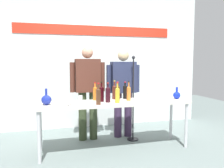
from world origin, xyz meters
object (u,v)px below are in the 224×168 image
wine_bottle_8 (129,93)px  wine_glass_left_2 (80,98)px  wine_glass_right_2 (160,92)px  display_table (115,106)px  wine_bottle_6 (117,94)px  wine_glass_left_0 (58,96)px  wine_glass_right_0 (165,94)px  decanter_blue_right (177,95)px  microphone_stand (133,112)px  wine_bottle_2 (114,91)px  wine_glass_right_3 (155,91)px  wine_bottle_0 (108,94)px  wine_bottle_1 (98,96)px  decanter_blue_left (46,100)px  wine_glass_right_1 (149,95)px  wine_glass_left_3 (66,100)px  wine_bottle_7 (102,93)px  wine_glass_left_1 (70,98)px  wine_bottle_3 (95,93)px  wine_bottle_5 (118,92)px  wine_bottle_4 (125,91)px  presenter_left (88,87)px  presenter_right (123,87)px

wine_bottle_8 → wine_glass_left_2: (-0.80, -0.18, -0.03)m
wine_glass_right_2 → display_table: bearing=-166.7°
wine_bottle_6 → wine_glass_left_0: bearing=163.0°
wine_bottle_8 → wine_glass_right_0: (0.55, -0.18, -0.02)m
decanter_blue_right → microphone_stand: (-0.64, 0.36, -0.33)m
wine_glass_right_0 → microphone_stand: microphone_stand is taller
wine_bottle_2 → wine_glass_right_3: wine_bottle_2 is taller
wine_bottle_0 → wine_bottle_1: (-0.18, -0.16, 0.00)m
decanter_blue_left → wine_glass_right_0: bearing=-3.8°
microphone_stand → decanter_blue_left: bearing=-166.3°
wine_glass_right_1 → wine_glass_right_2: wine_glass_right_1 is taller
display_table → wine_glass_left_3: 0.81m
wine_bottle_7 → wine_glass_right_2: size_ratio=2.31×
display_table → wine_glass_left_1: wine_glass_left_1 is taller
wine_bottle_2 → wine_bottle_3: size_ratio=1.06×
decanter_blue_right → wine_glass_left_0: 1.94m
wine_glass_left_2 → wine_glass_left_3: (-0.21, -0.09, 0.00)m
wine_bottle_6 → microphone_stand: (0.43, 0.46, -0.40)m
wine_bottle_7 → wine_bottle_3: bearing=115.2°
wine_glass_left_1 → wine_glass_left_2: bearing=2.6°
wine_bottle_3 → wine_glass_left_3: 0.66m
display_table → wine_bottle_1: (-0.30, -0.19, 0.20)m
wine_bottle_8 → wine_glass_right_0: size_ratio=2.02×
wine_glass_left_0 → wine_glass_right_3: size_ratio=0.94×
wine_bottle_2 → wine_glass_right_2: 0.83m
display_table → wine_bottle_3: 0.39m
wine_bottle_6 → wine_bottle_8: bearing=33.4°
wine_glass_left_1 → wine_glass_right_0: wine_glass_right_0 is taller
wine_bottle_5 → wine_bottle_8: size_ratio=0.98×
wine_bottle_4 → wine_bottle_0: bearing=-143.8°
wine_bottle_0 → wine_bottle_2: size_ratio=0.98×
presenter_left → wine_bottle_6: 0.78m
wine_bottle_2 → wine_glass_left_0: (-0.92, -0.09, -0.03)m
decanter_blue_right → wine_bottle_6: size_ratio=0.64×
decanter_blue_left → wine_bottle_0: bearing=-0.8°
presenter_right → wine_glass_left_0: size_ratio=10.95×
display_table → wine_glass_right_3: size_ratio=15.22×
decanter_blue_left → microphone_stand: bearing=13.7°
wine_glass_left_0 → wine_glass_left_3: size_ratio=1.01×
wine_bottle_1 → wine_bottle_2: 0.56m
decanter_blue_right → presenter_right: presenter_right is taller
wine_glass_left_3 → wine_glass_left_1: bearing=57.9°
wine_bottle_8 → wine_glass_left_1: bearing=-169.1°
wine_bottle_3 → wine_bottle_6: size_ratio=0.93×
wine_glass_left_2 → wine_glass_right_3: wine_glass_right_3 is taller
wine_bottle_2 → wine_glass_left_0: bearing=-174.2°
decanter_blue_left → wine_glass_right_3: decanter_blue_left is taller
wine_glass_left_1 → display_table: bearing=11.9°
wine_bottle_1 → wine_glass_right_0: (1.09, 0.05, -0.03)m
wine_bottle_0 → microphone_stand: size_ratio=0.21×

